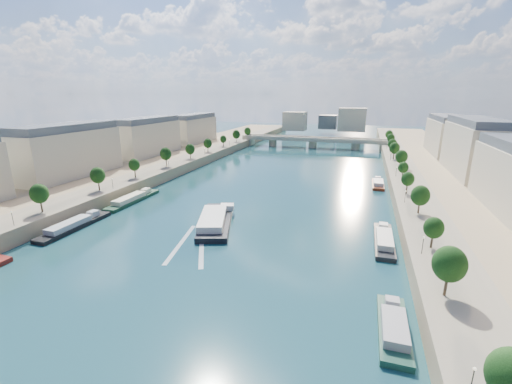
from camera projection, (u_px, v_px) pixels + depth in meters
The scene contains 17 objects.
ground at pixel (266, 192), 144.79m from camera, with size 700.00×700.00×0.00m, color #0C3236.
quay_left at pixel (123, 175), 164.97m from camera, with size 44.00×520.00×5.00m, color #9E8460.
quay_right at pixel (458, 202), 123.23m from camera, with size 44.00×520.00×5.00m, color #9E8460.
pave_left at pixel (149, 172), 159.91m from camera, with size 14.00×520.00×0.10m, color gray.
pave_right at pixel (414, 192), 126.87m from camera, with size 14.00×520.00×0.10m, color gray.
trees_left at pixel (154, 160), 159.67m from camera, with size 4.80×268.80×8.26m.
trees_right at pixel (407, 172), 135.12m from camera, with size 4.80×268.80×8.26m.
lamps_left at pixel (144, 171), 148.69m from camera, with size 0.36×200.36×4.28m.
lamps_right at pixel (400, 181), 132.00m from camera, with size 0.36×200.36×4.28m.
buildings_left at pixel (114, 142), 175.88m from camera, with size 16.00×226.00×23.20m.
buildings_right at pixel (496, 160), 126.61m from camera, with size 16.00×226.00×23.20m.
skyline at pixel (330, 120), 340.99m from camera, with size 79.00×42.00×22.00m.
bridge at pixel (313, 141), 264.22m from camera, with size 112.00×12.00×8.15m.
tour_barge at pixel (215, 220), 109.20m from camera, with size 18.65×32.89×4.30m.
wake at pixel (191, 245), 94.43m from camera, with size 15.74×25.71×0.04m.
moored_barges_left at pixel (33, 244), 92.72m from camera, with size 5.00×120.88×3.60m.
moored_barges_right at pixel (387, 269), 79.75m from camera, with size 5.00×162.15×3.60m.
Camera 1 is at (37.93, -33.93, 40.06)m, focal length 24.00 mm.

